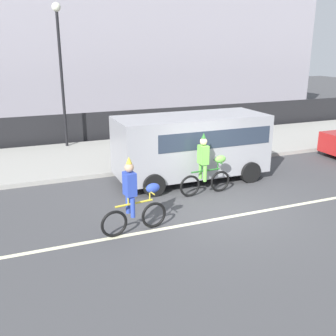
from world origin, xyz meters
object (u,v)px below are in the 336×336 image
parade_cyclist_lime (206,168)px  street_lamp_post (60,55)px  parade_cyclist_cobalt (135,200)px  parked_van_grey (193,143)px

parade_cyclist_lime → street_lamp_post: (-3.11, 7.21, 3.15)m
parade_cyclist_lime → street_lamp_post: 8.46m
parade_cyclist_cobalt → street_lamp_post: size_ratio=0.33×
parked_van_grey → street_lamp_post: bearing=120.1°
parked_van_grey → street_lamp_post: street_lamp_post is taller
parade_cyclist_cobalt → parade_cyclist_lime: 3.23m
parade_cyclist_cobalt → parade_cyclist_lime: same height
parked_van_grey → street_lamp_post: 7.21m
parade_cyclist_cobalt → parked_van_grey: bearing=45.7°
parade_cyclist_cobalt → parade_cyclist_lime: bearing=30.9°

